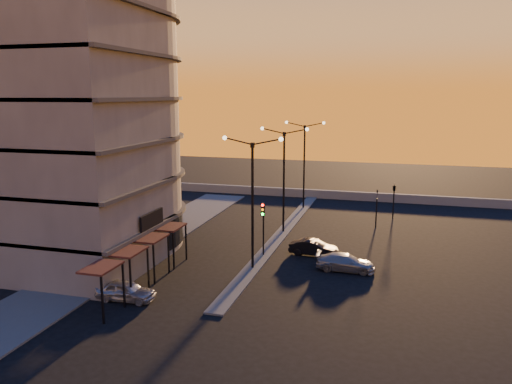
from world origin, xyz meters
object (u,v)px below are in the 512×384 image
object	(u,v)px
streetlamp_mid	(284,171)
traffic_light_main	(263,220)
car_hatchback	(126,291)
car_wagon	(346,262)
car_sedan	(313,248)

from	to	relation	value
streetlamp_mid	traffic_light_main	bearing A→B (deg)	-90.00
traffic_light_main	car_hatchback	size ratio (longest dim) A/B	1.17
car_hatchback	traffic_light_main	bearing A→B (deg)	-31.93
car_hatchback	car_wagon	world-z (taller)	car_hatchback
streetlamp_mid	car_sedan	distance (m)	8.46
streetlamp_mid	car_sedan	xyz separation A→B (m)	(3.69, -5.76, -4.98)
car_hatchback	car_sedan	size ratio (longest dim) A/B	0.98
traffic_light_main	car_hatchback	bearing A→B (deg)	-119.69
car_sedan	car_wagon	distance (m)	3.91
streetlamp_mid	traffic_light_main	distance (m)	7.62
traffic_light_main	car_wagon	bearing A→B (deg)	-12.32
car_wagon	traffic_light_main	bearing A→B (deg)	78.11
streetlamp_mid	car_sedan	world-z (taller)	streetlamp_mid
streetlamp_mid	car_hatchback	distance (m)	19.05
traffic_light_main	car_sedan	world-z (taller)	traffic_light_main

